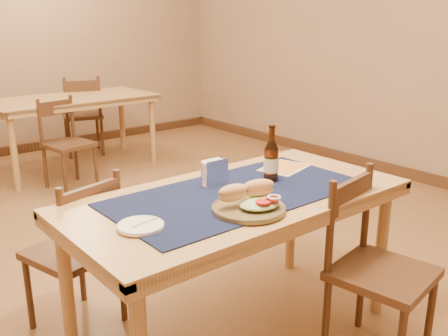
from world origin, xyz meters
TOP-DOWN VIEW (x-y plane):
  - room at (0.00, 0.00)m, footprint 6.04×7.04m
  - main_table at (0.00, -0.80)m, footprint 1.60×0.80m
  - placemat at (0.00, -0.80)m, footprint 1.20×0.60m
  - baseboard at (0.00, 0.00)m, footprint 6.00×7.00m
  - back_table at (0.59, 2.47)m, footprint 1.66×0.86m
  - chair_main_far at (-0.57, -0.25)m, footprint 0.47×0.47m
  - chair_main_near at (0.38, -1.30)m, footprint 0.46×0.46m
  - chair_back_near at (0.28, 1.94)m, footprint 0.44×0.44m
  - chair_back_far at (0.89, 2.93)m, footprint 0.53×0.53m
  - sandwich_plate at (-0.10, -1.00)m, footprint 0.31×0.31m
  - side_plate at (-0.55, -0.87)m, footprint 0.18×0.18m
  - fork at (-0.52, -0.86)m, footprint 0.12×0.04m
  - beer_bottle at (0.24, -0.77)m, footprint 0.07×0.07m
  - napkin_holder at (-0.01, -0.64)m, footprint 0.14×0.05m
  - menu_card at (0.45, -0.66)m, footprint 0.30×0.25m

SIDE VIEW (x-z plane):
  - baseboard at x=0.00m, z-range 0.00..0.10m
  - chair_main_far at x=-0.57m, z-range 0.02..0.84m
  - chair_back_near at x=0.28m, z-range 0.02..0.85m
  - chair_main_near at x=0.38m, z-range 0.02..0.89m
  - chair_back_far at x=0.89m, z-range 0.02..0.93m
  - main_table at x=0.00m, z-range 0.29..1.04m
  - back_table at x=0.59m, z-range 0.29..1.04m
  - placemat at x=0.00m, z-range 0.75..0.76m
  - menu_card at x=0.45m, z-range 0.76..0.76m
  - side_plate at x=-0.55m, z-range 0.76..0.77m
  - fork at x=-0.52m, z-range 0.77..0.77m
  - sandwich_plate at x=-0.10m, z-range 0.73..0.85m
  - napkin_holder at x=-0.01m, z-range 0.75..0.88m
  - beer_bottle at x=0.24m, z-range 0.72..1.00m
  - room at x=0.00m, z-range -0.02..2.82m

